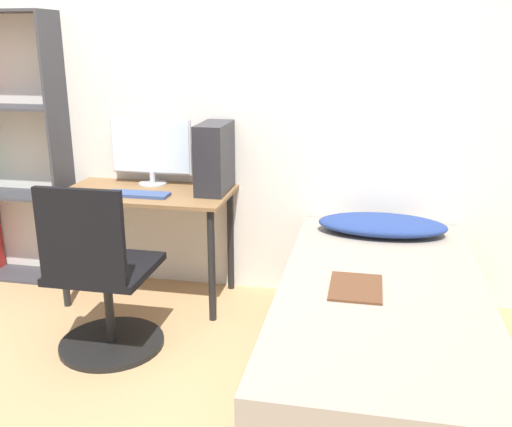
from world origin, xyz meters
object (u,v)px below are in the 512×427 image
Objects in this scene: bed at (379,336)px; monitor at (151,149)px; office_chair at (102,289)px; keyboard at (138,194)px; pc_tower at (215,158)px.

monitor is (-1.49, 0.91, 0.69)m from bed.
office_chair is at bearing 179.01° from bed.
office_chair is at bearing -88.05° from keyboard.
keyboard is at bearing -155.54° from pc_tower.
keyboard reaches higher than bed.
office_chair reaches higher than bed.
bed is at bearing -22.81° from keyboard.
monitor is at bearing 148.47° from bed.
office_chair is 1.45m from bed.
keyboard is at bearing -85.95° from monitor.
office_chair is at bearing -117.62° from pc_tower.
pc_tower reaches higher than office_chair.
pc_tower is at bearing -12.29° from monitor.
office_chair is 0.70m from keyboard.
office_chair is 1.06m from pc_tower.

